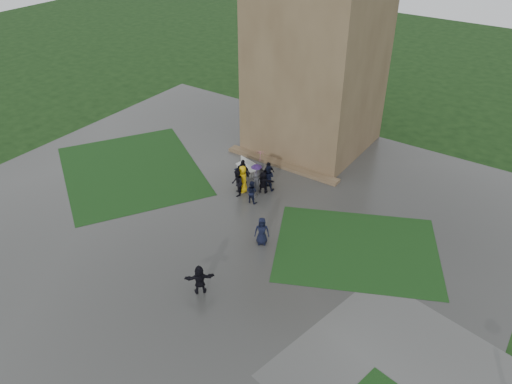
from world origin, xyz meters
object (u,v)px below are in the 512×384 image
Objects in this scene: bench at (247,167)px; pedestrian_near at (200,280)px; tower at (319,26)px; pedestrian_mid at (262,231)px.

pedestrian_near reaches higher than bench.
pedestrian_mid is (3.78, -12.61, -8.12)m from tower.
tower reaches higher than pedestrian_mid.
pedestrian_near is at bearing -127.18° from pedestrian_mid.
bench is at bearing -102.48° from tower.
bench is at bearing -109.93° from pedestrian_near.
tower reaches higher than pedestrian_near.
pedestrian_near is at bearing -79.05° from tower.
pedestrian_mid is at bearing -138.21° from pedestrian_near.
pedestrian_mid reaches higher than pedestrian_near.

